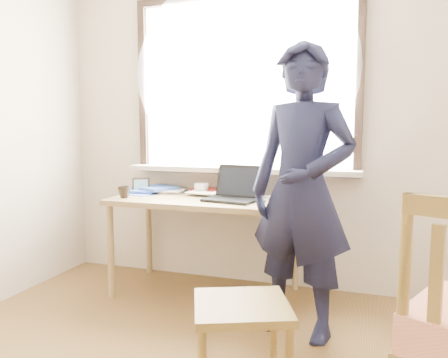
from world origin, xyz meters
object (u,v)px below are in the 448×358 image
(desk, at_px, (205,208))
(mug_dark, at_px, (124,192))
(mug_white, at_px, (201,188))
(work_chair, at_px, (241,317))
(person, at_px, (302,191))
(laptop, at_px, (235,192))

(desk, xyz_separation_m, mug_dark, (-0.58, -0.19, 0.12))
(mug_white, bearing_deg, mug_dark, -141.96)
(desk, bearing_deg, work_chair, -61.62)
(mug_dark, relative_size, person, 0.05)
(person, bearing_deg, mug_white, 160.11)
(desk, bearing_deg, mug_white, 119.00)
(mug_dark, distance_m, work_chair, 1.58)
(laptop, bearing_deg, work_chair, -71.25)
(mug_dark, height_order, person, person)
(desk, height_order, person, person)
(work_chair, bearing_deg, mug_white, 118.47)
(laptop, relative_size, person, 0.23)
(mug_dark, bearing_deg, work_chair, -38.63)
(work_chair, height_order, person, person)
(desk, distance_m, mug_dark, 0.62)
(work_chair, relative_size, person, 0.32)
(mug_dark, bearing_deg, mug_white, 38.04)
(work_chair, bearing_deg, mug_dark, 141.37)
(desk, xyz_separation_m, work_chair, (0.62, -1.14, -0.28))
(laptop, distance_m, person, 0.68)
(laptop, bearing_deg, mug_dark, -168.81)
(mug_white, xyz_separation_m, mug_dark, (-0.48, -0.37, -0.00))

